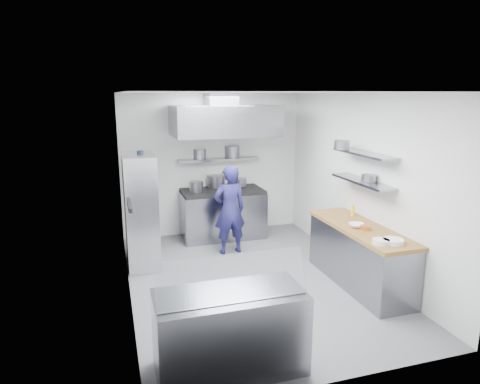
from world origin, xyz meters
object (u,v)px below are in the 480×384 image
object	(u,v)px
wire_rack	(141,211)
display_case	(230,332)
chef	(230,210)
gas_range	(223,215)

from	to	relation	value
wire_rack	display_case	bearing A→B (deg)	-78.60
chef	wire_rack	world-z (taller)	wire_rack
display_case	chef	bearing A→B (deg)	74.38
gas_range	wire_rack	distance (m)	1.97
chef	wire_rack	distance (m)	1.54
gas_range	display_case	xyz separation A→B (m)	(-1.00, -4.10, -0.03)
chef	wire_rack	size ratio (longest dim) A/B	0.86
gas_range	chef	xyz separation A→B (m)	(-0.10, -0.88, 0.34)
wire_rack	display_case	world-z (taller)	wire_rack
gas_range	display_case	distance (m)	4.22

